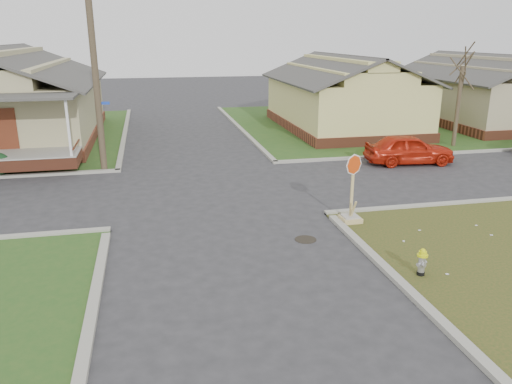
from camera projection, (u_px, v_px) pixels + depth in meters
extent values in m
plane|color=#2D2D30|center=(230.00, 239.00, 14.81)|extent=(120.00, 120.00, 0.00)
cube|color=#284F1C|center=(490.00, 118.00, 36.02)|extent=(37.00, 19.00, 0.05)
cylinder|color=black|center=(306.00, 239.00, 14.79)|extent=(0.64, 0.64, 0.01)
cube|color=brown|center=(9.00, 135.00, 28.55)|extent=(9.70, 13.20, 0.60)
cube|color=tan|center=(5.00, 106.00, 28.03)|extent=(9.50, 13.00, 2.80)
cube|color=#622916|center=(7.00, 132.00, 22.39)|extent=(0.90, 0.06, 2.10)
cube|color=brown|center=(341.00, 124.00, 32.12)|extent=(7.20, 11.20, 0.60)
cube|color=#E8DE88|center=(343.00, 99.00, 31.63)|extent=(7.00, 11.00, 2.60)
cube|color=brown|center=(479.00, 119.00, 34.13)|extent=(7.20, 11.20, 0.60)
cube|color=tan|center=(482.00, 95.00, 33.65)|extent=(7.00, 11.00, 2.60)
cylinder|color=#403324|center=(95.00, 67.00, 20.90)|extent=(0.28, 0.28, 9.00)
cylinder|color=#403324|center=(458.00, 107.00, 26.49)|extent=(0.22, 0.22, 4.20)
cylinder|color=black|center=(421.00, 273.00, 12.51)|extent=(0.20, 0.20, 0.09)
cylinder|color=#A4A3A8|center=(422.00, 264.00, 12.43)|extent=(0.17, 0.17, 0.41)
sphere|color=#A4A3A8|center=(422.00, 257.00, 12.37)|extent=(0.17, 0.17, 0.17)
cylinder|color=#DAE40C|center=(422.00, 255.00, 12.36)|extent=(0.27, 0.27, 0.05)
cylinder|color=#DAE40C|center=(423.00, 253.00, 12.34)|extent=(0.20, 0.20, 0.09)
sphere|color=#DAE40C|center=(423.00, 251.00, 12.32)|extent=(0.13, 0.13, 0.13)
cube|color=tan|center=(350.00, 219.00, 16.09)|extent=(0.62, 0.62, 0.15)
cube|color=#A9A59B|center=(350.00, 216.00, 16.06)|extent=(0.50, 0.50, 0.04)
cube|color=tan|center=(352.00, 187.00, 15.77)|extent=(0.09, 0.04, 2.10)
cylinder|color=#D53F0E|center=(354.00, 165.00, 15.50)|extent=(0.56, 0.25, 0.60)
cylinder|color=white|center=(354.00, 165.00, 15.51)|extent=(0.63, 0.28, 0.68)
imported|color=red|center=(409.00, 149.00, 23.32)|extent=(4.22, 2.04, 1.39)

